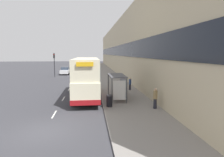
# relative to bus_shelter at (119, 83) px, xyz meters

# --- Properties ---
(ground_plane) EXTENTS (220.00, 220.00, 0.00)m
(ground_plane) POSITION_rel_bus_shelter_xyz_m (-5.77, -7.71, -1.88)
(ground_plane) COLOR #38383D
(pavement) EXTENTS (5.00, 93.00, 0.14)m
(pavement) POSITION_rel_bus_shelter_xyz_m (0.73, 30.79, -1.81)
(pavement) COLOR gray
(pavement) RESTS_ON ground_plane
(terrace_facade) EXTENTS (3.10, 93.00, 12.01)m
(terrace_facade) POSITION_rel_bus_shelter_xyz_m (4.72, 30.79, 4.12)
(terrace_facade) COLOR #C6B793
(terrace_facade) RESTS_ON ground_plane
(lane_mark_0) EXTENTS (0.12, 2.00, 0.01)m
(lane_mark_0) POSITION_rel_bus_shelter_xyz_m (-5.77, -4.03, -1.87)
(lane_mark_0) COLOR silver
(lane_mark_0) RESTS_ON ground_plane
(lane_mark_1) EXTENTS (0.12, 2.00, 0.01)m
(lane_mark_1) POSITION_rel_bus_shelter_xyz_m (-5.77, 1.52, -1.87)
(lane_mark_1) COLOR silver
(lane_mark_1) RESTS_ON ground_plane
(lane_mark_2) EXTENTS (0.12, 2.00, 0.01)m
(lane_mark_2) POSITION_rel_bus_shelter_xyz_m (-5.77, 7.08, -1.87)
(lane_mark_2) COLOR silver
(lane_mark_2) RESTS_ON ground_plane
(lane_mark_3) EXTENTS (0.12, 2.00, 0.01)m
(lane_mark_3) POSITION_rel_bus_shelter_xyz_m (-5.77, 12.63, -1.87)
(lane_mark_3) COLOR silver
(lane_mark_3) RESTS_ON ground_plane
(lane_mark_4) EXTENTS (0.12, 2.00, 0.01)m
(lane_mark_4) POSITION_rel_bus_shelter_xyz_m (-5.77, 18.19, -1.87)
(lane_mark_4) COLOR silver
(lane_mark_4) RESTS_ON ground_plane
(lane_mark_5) EXTENTS (0.12, 2.00, 0.01)m
(lane_mark_5) POSITION_rel_bus_shelter_xyz_m (-5.77, 23.74, -1.87)
(lane_mark_5) COLOR silver
(lane_mark_5) RESTS_ON ground_plane
(lane_mark_6) EXTENTS (0.12, 2.00, 0.01)m
(lane_mark_6) POSITION_rel_bus_shelter_xyz_m (-5.77, 29.30, -1.87)
(lane_mark_6) COLOR silver
(lane_mark_6) RESTS_ON ground_plane
(lane_mark_7) EXTENTS (0.12, 2.00, 0.01)m
(lane_mark_7) POSITION_rel_bus_shelter_xyz_m (-5.77, 34.85, -1.87)
(lane_mark_7) COLOR silver
(lane_mark_7) RESTS_ON ground_plane
(lane_mark_8) EXTENTS (0.12, 2.00, 0.01)m
(lane_mark_8) POSITION_rel_bus_shelter_xyz_m (-5.77, 40.41, -1.87)
(lane_mark_8) COLOR silver
(lane_mark_8) RESTS_ON ground_plane
(bus_shelter) EXTENTS (1.60, 4.20, 2.48)m
(bus_shelter) POSITION_rel_bus_shelter_xyz_m (0.00, 0.00, 0.00)
(bus_shelter) COLOR #4C4C51
(bus_shelter) RESTS_ON ground_plane
(double_decker_bus_near) EXTENTS (2.85, 10.29, 4.30)m
(double_decker_bus_near) POSITION_rel_bus_shelter_xyz_m (-3.30, 1.68, 0.41)
(double_decker_bus_near) COLOR beige
(double_decker_bus_near) RESTS_ON ground_plane
(car_0) EXTENTS (2.05, 4.31, 1.70)m
(car_0) POSITION_rel_bus_shelter_xyz_m (-8.68, 26.57, -1.03)
(car_0) COLOR silver
(car_0) RESTS_ON ground_plane
(pedestrian_at_shelter) EXTENTS (0.35, 0.35, 1.76)m
(pedestrian_at_shelter) POSITION_rel_bus_shelter_xyz_m (2.62, -3.67, -0.83)
(pedestrian_at_shelter) COLOR #23232D
(pedestrian_at_shelter) RESTS_ON ground_plane
(pedestrian_1) EXTENTS (0.33, 0.33, 1.66)m
(pedestrian_1) POSITION_rel_bus_shelter_xyz_m (1.06, 2.62, -0.89)
(pedestrian_1) COLOR #23232D
(pedestrian_1) RESTS_ON ground_plane
(pedestrian_2) EXTENTS (0.31, 0.31, 1.59)m
(pedestrian_2) POSITION_rel_bus_shelter_xyz_m (2.18, 5.08, -0.92)
(pedestrian_2) COLOR #23232D
(pedestrian_2) RESTS_ON ground_plane
(litter_bin) EXTENTS (0.55, 0.55, 1.05)m
(litter_bin) POSITION_rel_bus_shelter_xyz_m (-1.22, -2.69, -1.21)
(litter_bin) COLOR black
(litter_bin) RESTS_ON ground_plane
(traffic_light_far_kerb) EXTENTS (0.30, 0.32, 4.87)m
(traffic_light_far_kerb) POSITION_rel_bus_shelter_xyz_m (-10.17, 21.69, 1.40)
(traffic_light_far_kerb) COLOR black
(traffic_light_far_kerb) RESTS_ON ground_plane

